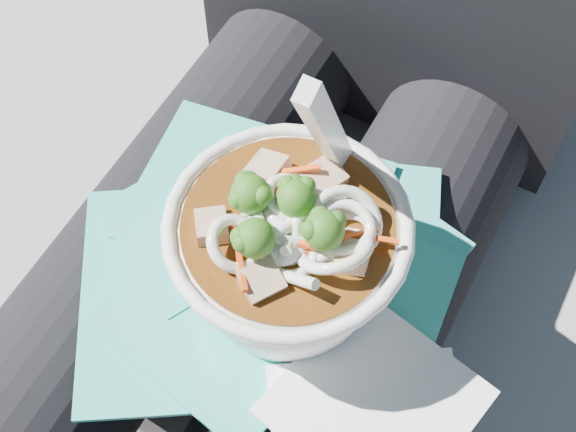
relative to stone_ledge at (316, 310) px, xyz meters
The scene contains 6 objects.
stone_ledge is the anchor object (origin of this frame).
lap 0.34m from the stone_ledge, 90.00° to the right, with size 0.31×0.48×0.14m.
person_body 0.33m from the stone_ledge, 90.00° to the right, with size 0.34×0.94×1.01m.
plastic_bag 0.40m from the stone_ledge, 80.64° to the right, with size 0.28×0.29×0.01m.
napkins 0.47m from the stone_ledge, 57.34° to the right, with size 0.17×0.18×0.01m.
udon_bowl 0.47m from the stone_ledge, 73.47° to the right, with size 0.18×0.18×0.20m.
Camera 1 is at (0.16, -0.21, 1.11)m, focal length 50.00 mm.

